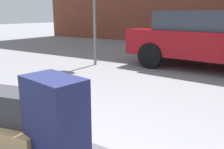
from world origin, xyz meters
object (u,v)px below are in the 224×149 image
(parked_car, at_px, (218,39))
(suitcase_tan_rear_right, at_px, (13,135))
(duffel_bag_charcoal_topmost_pile, at_px, (10,106))
(no_parking_sign, at_px, (94,8))
(suitcase_navy_stacked_top, at_px, (56,126))

(parked_car, bearing_deg, suitcase_tan_rear_right, -95.68)
(duffel_bag_charcoal_topmost_pile, height_order, no_parking_sign, no_parking_sign)
(suitcase_tan_rear_right, height_order, duffel_bag_charcoal_topmost_pile, duffel_bag_charcoal_topmost_pile)
(suitcase_navy_stacked_top, xyz_separation_m, no_parking_sign, (-2.79, 4.24, 0.84))
(duffel_bag_charcoal_topmost_pile, distance_m, parked_car, 5.41)
(suitcase_tan_rear_right, relative_size, duffel_bag_charcoal_topmost_pile, 1.49)
(parked_car, bearing_deg, suitcase_navy_stacked_top, -90.80)
(parked_car, bearing_deg, no_parking_sign, -158.17)
(suitcase_tan_rear_right, distance_m, duffel_bag_charcoal_topmost_pile, 0.23)
(suitcase_tan_rear_right, xyz_separation_m, duffel_bag_charcoal_topmost_pile, (-0.00, 0.00, 0.23))
(no_parking_sign, bearing_deg, duffel_bag_charcoal_topmost_pile, -61.26)
(suitcase_tan_rear_right, relative_size, suitcase_navy_stacked_top, 1.01)
(no_parking_sign, bearing_deg, parked_car, 21.83)
(suitcase_navy_stacked_top, distance_m, parked_car, 5.39)
(duffel_bag_charcoal_topmost_pile, relative_size, no_parking_sign, 0.18)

